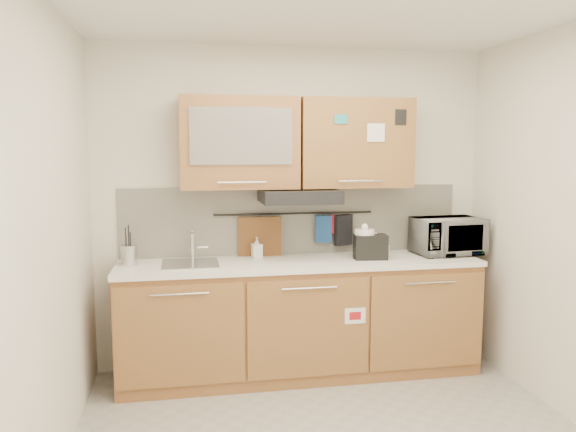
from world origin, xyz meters
name	(u,v)px	position (x,y,z in m)	size (l,w,h in m)	color
wall_back	(293,208)	(0.00, 1.50, 1.30)	(3.20, 3.20, 0.00)	silver
wall_left	(43,245)	(-1.60, 0.00, 1.30)	(3.00, 3.00, 0.00)	silver
base_cabinet	(300,324)	(0.00, 1.19, 0.41)	(2.80, 0.64, 0.88)	#A06E38
countertop	(301,263)	(0.00, 1.19, 0.90)	(2.82, 0.62, 0.04)	white
backsplash	(293,220)	(0.00, 1.49, 1.20)	(2.80, 0.02, 0.56)	silver
upper_cabinets	(297,143)	(0.00, 1.32, 1.83)	(1.82, 0.37, 0.70)	#A06E38
range_hood	(299,196)	(0.00, 1.25, 1.42)	(0.60, 0.46, 0.10)	black
sink	(190,263)	(-0.85, 1.21, 0.92)	(0.42, 0.40, 0.26)	silver
utensil_rail	(294,213)	(0.00, 1.45, 1.26)	(0.02, 0.02, 1.30)	black
utensil_crock	(129,255)	(-1.30, 1.25, 1.00)	(0.14, 0.14, 0.30)	silver
kettle	(364,245)	(0.51, 1.18, 1.03)	(0.21, 0.20, 0.28)	white
toaster	(370,246)	(0.56, 1.15, 1.02)	(0.27, 0.18, 0.19)	black
microwave	(448,236)	(1.25, 1.24, 1.07)	(0.54, 0.37, 0.30)	#999999
soap_bottle	(257,247)	(-0.32, 1.35, 1.01)	(0.08, 0.08, 0.17)	#999999
cutting_board	(260,243)	(-0.29, 1.44, 1.03)	(0.35, 0.03, 0.43)	brown
oven_mitt	(323,229)	(0.24, 1.44, 1.13)	(0.14, 0.03, 0.23)	navy
dark_pouch	(343,230)	(0.41, 1.44, 1.11)	(0.16, 0.05, 0.25)	black
pot_holder	(330,225)	(0.30, 1.44, 1.16)	(0.13, 0.02, 0.15)	red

